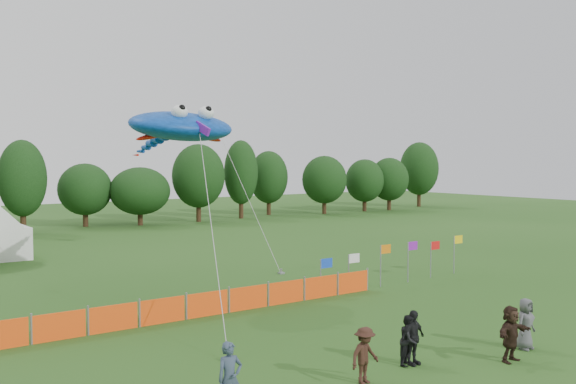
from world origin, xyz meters
TOP-DOWN VIEW (x-y plane):
  - ground at (0.00, 0.00)m, footprint 160.00×160.00m
  - treeline at (1.61, 44.93)m, footprint 104.57×8.78m
  - barrier_fence at (-2.06, 8.86)m, footprint 17.90×0.06m
  - flag_row at (9.26, 9.17)m, footprint 10.73×0.49m
  - spectator_a at (-6.51, -0.52)m, footprint 0.72×0.51m
  - spectator_b at (0.10, -0.41)m, footprint 0.96×0.87m
  - spectator_c at (-2.19, -0.84)m, footprint 1.13×0.73m
  - spectator_d at (0.19, -0.47)m, footprint 1.05×0.49m
  - spectator_e at (4.56, -1.55)m, footprint 0.90×0.63m
  - spectator_f at (2.98, -2.09)m, footprint 1.72×0.68m
  - stingray_kite at (-1.22, 13.06)m, footprint 6.27×16.66m
  - small_kite_white at (6.14, 20.41)m, footprint 1.21×7.85m

SIDE VIEW (x-z plane):
  - ground at x=0.00m, z-range 0.00..0.00m
  - barrier_fence at x=-2.06m, z-range 0.00..1.00m
  - spectator_b at x=0.10m, z-range 0.00..1.59m
  - spectator_c at x=-2.19m, z-range 0.00..1.66m
  - spectator_d at x=0.19m, z-range 0.00..1.74m
  - spectator_e at x=4.56m, z-range 0.00..1.75m
  - spectator_f at x=2.98m, z-range 0.00..1.81m
  - spectator_a at x=-6.51m, z-range 0.00..1.88m
  - flag_row at x=9.26m, z-range 0.29..2.43m
  - treeline at x=1.61m, z-range 0.00..8.36m
  - small_kite_white at x=6.14m, z-range 1.54..10.61m
  - stingray_kite at x=-1.22m, z-range 3.50..12.45m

